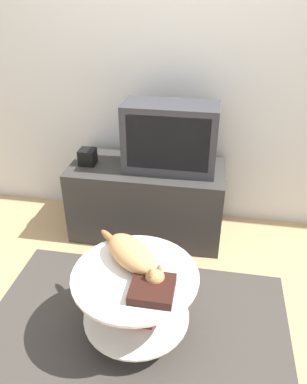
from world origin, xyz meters
TOP-DOWN VIEW (x-y plane):
  - ground_plane at (0.00, 0.00)m, footprint 12.00×12.00m
  - wall_back at (0.00, 1.32)m, footprint 8.00×0.05m
  - rug at (0.00, 0.00)m, footprint 1.79×1.11m
  - tv_stand at (-0.12, 0.97)m, footprint 1.16×0.53m
  - tv at (0.05, 0.96)m, footprint 0.66×0.30m
  - speaker at (-0.56, 0.94)m, footprint 0.12×0.12m
  - coffee_table at (0.02, -0.05)m, footprint 0.67×0.67m
  - dvd_box at (0.13, -0.17)m, footprint 0.22×0.21m
  - cat at (-0.01, 0.02)m, footprint 0.45×0.42m

SIDE VIEW (x-z plane):
  - ground_plane at x=0.00m, z-range 0.00..0.00m
  - rug at x=0.00m, z-range 0.00..0.02m
  - tv_stand at x=-0.12m, z-range 0.00..0.58m
  - coffee_table at x=0.02m, z-range 0.09..0.53m
  - dvd_box at x=0.13m, z-range 0.47..0.51m
  - cat at x=-0.01m, z-range 0.46..0.59m
  - speaker at x=-0.56m, z-range 0.58..0.70m
  - tv at x=0.05m, z-range 0.58..1.07m
  - wall_back at x=0.00m, z-range 0.00..2.60m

